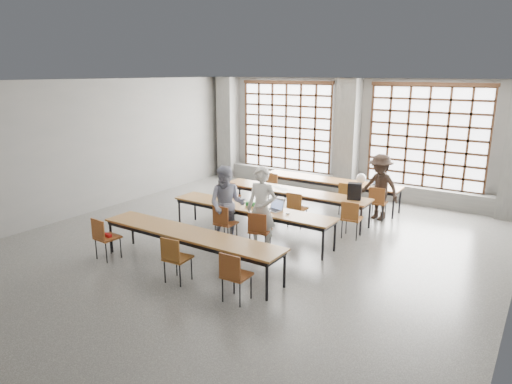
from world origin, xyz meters
TOP-DOWN VIEW (x-y plane):
  - floor at (0.00, 0.00)m, footprint 11.00×11.00m
  - ceiling at (0.00, 0.00)m, footprint 11.00×11.00m
  - wall_back at (0.00, 5.50)m, footprint 10.00×0.00m
  - wall_left at (-5.00, 0.00)m, footprint 0.00×11.00m
  - column_left at (-4.50, 5.22)m, footprint 0.60×0.55m
  - column_mid at (0.00, 5.22)m, footprint 0.60×0.55m
  - window_left at (-2.25, 5.42)m, footprint 3.32×0.12m
  - window_right at (2.25, 5.42)m, footprint 3.32×0.12m
  - sill_ledge at (0.00, 5.30)m, footprint 9.80×0.35m
  - desk_row_a at (0.09, 3.82)m, footprint 4.00×0.70m
  - desk_row_b at (-0.16, 2.21)m, footprint 4.00×0.70m
  - desk_row_c at (-0.26, 0.38)m, footprint 4.00×0.70m
  - desk_row_d at (-0.31, -1.65)m, footprint 4.00×0.70m
  - chair_back_left at (-1.32, 3.19)m, footprint 0.50×0.50m
  - chair_back_mid at (0.89, 3.19)m, footprint 0.43×0.44m
  - chair_back_right at (1.70, 3.19)m, footprint 0.46×0.46m
  - chair_mid_left at (-1.75, 1.59)m, footprint 0.51×0.51m
  - chair_mid_centre at (0.24, 1.59)m, footprint 0.44×0.44m
  - chair_mid_right at (1.64, 1.59)m, footprint 0.46×0.46m
  - chair_front_left at (-0.56, -0.25)m, footprint 0.43×0.44m
  - chair_front_right at (0.36, -0.25)m, footprint 0.51×0.51m
  - chair_near_left at (-2.01, -2.28)m, footprint 0.45×0.45m
  - chair_near_mid at (-0.10, -2.28)m, footprint 0.46×0.46m
  - chair_near_right at (1.19, -2.28)m, footprint 0.44×0.44m
  - student_male at (0.34, -0.12)m, footprint 0.70×0.50m
  - student_female at (-0.56, -0.12)m, footprint 1.03×0.94m
  - student_back at (1.69, 3.32)m, footprint 1.21×0.89m
  - laptop_front at (0.30, 0.49)m, footprint 0.41×0.36m
  - laptop_back at (1.45, 3.93)m, footprint 0.40×0.35m
  - mouse at (0.69, 0.36)m, footprint 0.11×0.08m
  - green_box at (-0.31, 0.46)m, footprint 0.26×0.15m
  - phone at (-0.08, 0.28)m, footprint 0.14×0.09m
  - paper_sheet_a at (-0.76, 2.26)m, footprint 0.36×0.33m
  - paper_sheet_b at (-0.46, 2.16)m, footprint 0.36×0.32m
  - backpack at (1.44, 2.26)m, footprint 0.36×0.28m
  - plastic_bag at (0.99, 3.87)m, footprint 0.29×0.24m
  - red_pouch at (-2.01, -2.20)m, footprint 0.21×0.10m

SIDE VIEW (x-z plane):
  - floor at x=0.00m, z-range 0.00..0.00m
  - sill_ledge at x=0.00m, z-range 0.00..0.50m
  - red_pouch at x=-2.01m, z-range 0.47..0.53m
  - chair_back_left at x=-1.32m, z-range 0.10..0.98m
  - chair_back_mid at x=0.89m, z-range 0.10..0.98m
  - chair_back_right at x=1.70m, z-range 0.10..0.98m
  - chair_mid_left at x=-1.75m, z-range 0.10..0.98m
  - chair_mid_centre at x=0.24m, z-range 0.10..0.98m
  - chair_mid_right at x=1.64m, z-range 0.10..0.98m
  - chair_front_left at x=-0.56m, z-range 0.10..0.98m
  - chair_front_right at x=0.36m, z-range 0.10..0.98m
  - chair_near_left at x=-2.01m, z-range 0.10..0.98m
  - chair_near_mid at x=-0.10m, z-range 0.10..0.98m
  - chair_near_right at x=1.19m, z-range 0.10..0.98m
  - desk_row_a at x=0.09m, z-range 0.30..1.03m
  - desk_row_b at x=-0.16m, z-range 0.30..1.03m
  - desk_row_c at x=-0.26m, z-range 0.30..1.03m
  - desk_row_d at x=-0.31m, z-range 0.30..1.03m
  - paper_sheet_a at x=-0.76m, z-range 0.73..0.73m
  - paper_sheet_b at x=-0.46m, z-range 0.73..0.73m
  - phone at x=-0.08m, z-range 0.73..0.74m
  - mouse at x=0.69m, z-range 0.73..0.77m
  - green_box at x=-0.31m, z-range 0.73..0.82m
  - laptop_front at x=0.30m, z-range 0.66..0.92m
  - laptop_back at x=1.45m, z-range 0.66..0.92m
  - student_back at x=1.69m, z-range 0.00..1.69m
  - student_female at x=-0.56m, z-range 0.00..1.72m
  - plastic_bag at x=0.99m, z-range 0.73..1.02m
  - student_male at x=0.34m, z-range 0.00..1.81m
  - backpack at x=1.44m, z-range 0.73..1.13m
  - wall_back at x=0.00m, z-range -3.25..6.75m
  - wall_left at x=-5.00m, z-range -3.75..7.25m
  - column_left at x=-4.50m, z-range 0.00..3.50m
  - column_mid at x=0.00m, z-range 0.00..3.50m
  - window_left at x=-2.25m, z-range 0.40..3.40m
  - window_right at x=2.25m, z-range 0.40..3.40m
  - ceiling at x=0.00m, z-range 3.50..3.50m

